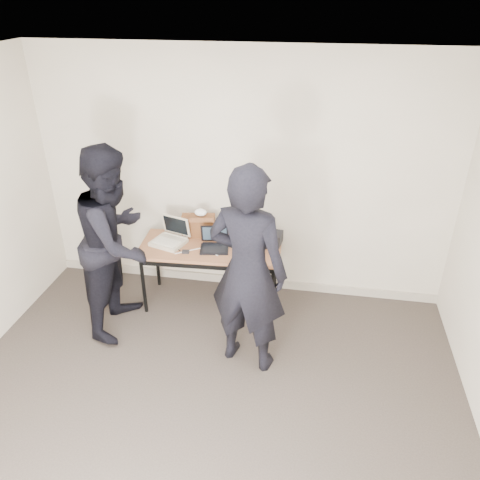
% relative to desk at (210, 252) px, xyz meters
% --- Properties ---
extents(room, '(4.60, 4.60, 2.80)m').
position_rel_desk_xyz_m(room, '(0.26, -1.81, 0.69)').
color(room, '#3A322C').
rests_on(room, ground).
extents(desk, '(1.53, 0.73, 0.72)m').
position_rel_desk_xyz_m(desk, '(0.00, 0.00, 0.00)').
color(desk, brown).
rests_on(desk, ground).
extents(laptop_beige, '(0.42, 0.41, 0.27)m').
position_rel_desk_xyz_m(laptop_beige, '(-0.44, 0.02, 0.11)').
color(laptop_beige, '#BFB399').
rests_on(laptop_beige, desk).
extents(laptop_center, '(0.34, 0.33, 0.23)m').
position_rel_desk_xyz_m(laptop_center, '(0.05, -0.01, 0.11)').
color(laptop_center, black).
rests_on(laptop_center, desk).
extents(laptop_right, '(0.43, 0.43, 0.23)m').
position_rel_desk_xyz_m(laptop_right, '(0.43, 0.14, 0.11)').
color(laptop_right, black).
rests_on(laptop_right, desk).
extents(leather_satchel, '(0.38, 0.23, 0.25)m').
position_rel_desk_xyz_m(leather_satchel, '(-0.18, 0.23, 0.19)').
color(leather_satchel, '#5A3117').
rests_on(leather_satchel, desk).
extents(tissue, '(0.14, 0.10, 0.08)m').
position_rel_desk_xyz_m(tissue, '(-0.15, 0.23, 0.34)').
color(tissue, white).
rests_on(tissue, leather_satchel).
extents(equipment_box, '(0.25, 0.22, 0.13)m').
position_rel_desk_xyz_m(equipment_box, '(0.63, 0.19, 0.12)').
color(equipment_box, black).
rests_on(equipment_box, desk).
extents(power_brick, '(0.08, 0.05, 0.03)m').
position_rel_desk_xyz_m(power_brick, '(-0.22, -0.17, 0.07)').
color(power_brick, black).
rests_on(power_brick, desk).
extents(cables, '(1.14, 0.49, 0.01)m').
position_rel_desk_xyz_m(cables, '(0.05, 0.01, 0.06)').
color(cables, silver).
rests_on(cables, desk).
extents(person_typist, '(0.81, 0.63, 1.97)m').
position_rel_desk_xyz_m(person_typist, '(0.53, -0.83, 0.33)').
color(person_typist, black).
rests_on(person_typist, ground).
extents(person_observer, '(0.78, 0.98, 1.94)m').
position_rel_desk_xyz_m(person_observer, '(-0.82, -0.47, 0.31)').
color(person_observer, black).
rests_on(person_observer, ground).
extents(baseboard, '(4.50, 0.03, 0.10)m').
position_rel_desk_xyz_m(baseboard, '(0.26, 0.42, -0.61)').
color(baseboard, '#A89C8B').
rests_on(baseboard, ground).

